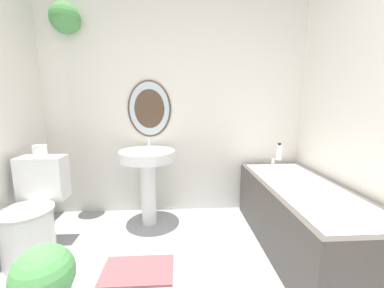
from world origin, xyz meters
The scene contains 8 objects.
wall_back centered at (-0.07, 2.34, 1.25)m, with size 2.98×0.29×2.40m.
toilet centered at (-1.17, 1.53, 0.34)m, with size 0.40×0.58×0.80m.
pedestal_sink centered at (-0.29, 2.00, 0.60)m, with size 0.56×0.56×0.88m.
bathtub centered at (1.08, 1.49, 0.29)m, with size 0.66×1.55×0.64m.
shampoo_bottle centered at (1.12, 2.12, 0.73)m, with size 0.06×0.06×0.19m.
potted_plant centered at (-0.73, 0.87, 0.26)m, with size 0.33×0.33×0.48m.
bath_mat centered at (-0.29, 1.27, 0.01)m, with size 0.53×0.33×0.02m.
toilet_paper_roll centered at (-1.17, 1.72, 0.85)m, with size 0.11×0.11×0.10m.
Camera 1 is at (0.03, -0.33, 1.25)m, focal length 22.00 mm.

